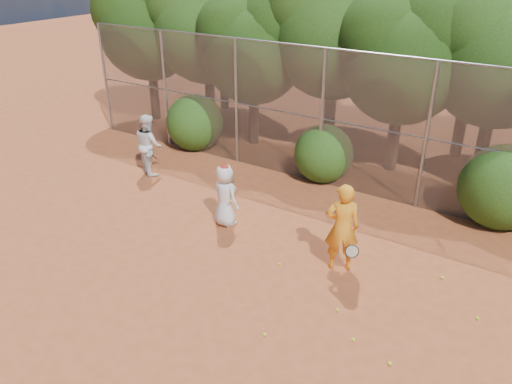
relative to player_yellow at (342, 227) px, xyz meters
The scene contains 24 objects.
ground 2.79m from the player_yellow, 123.13° to the right, with size 80.00×80.00×0.00m, color brown.
fence_back 4.25m from the player_yellow, 111.91° to the left, with size 20.05×0.09×4.03m.
tree_0 12.68m from the player_yellow, 151.64° to the left, with size 4.38×3.81×6.00m.
tree_1 10.97m from the player_yellow, 142.71° to the left, with size 4.64×4.03×6.35m.
tree_2 8.54m from the player_yellow, 136.03° to the left, with size 3.99×3.47×5.47m.
tree_3 8.19m from the player_yellow, 116.72° to the left, with size 4.89×4.26×6.70m.
tree_4 6.70m from the player_yellow, 98.13° to the left, with size 4.19×3.64×5.73m.
tree_5 7.68m from the player_yellow, 76.58° to the left, with size 4.51×3.92×6.17m.
tree_9 13.18m from the player_yellow, 137.19° to the left, with size 4.83×4.20×6.62m.
tree_10 10.52m from the player_yellow, 116.14° to the left, with size 5.15×4.48×7.06m.
tree_11 9.05m from the player_yellow, 85.68° to the left, with size 4.64×4.03×6.35m.
bush_0 8.49m from the player_yellow, 150.93° to the left, with size 2.00×2.00×2.00m, color #1E4310.
bush_1 4.78m from the player_yellow, 120.39° to the left, with size 1.80×1.80×1.80m, color #1E4310.
bush_2 4.87m from the player_yellow, 57.97° to the left, with size 2.20×2.20×2.20m, color #1E4310.
player_yellow is the anchor object (origin of this frame).
player_teen 3.28m from the player_yellow, behind, with size 0.90×0.70×1.66m.
player_white 7.38m from the player_yellow, 167.46° to the left, with size 1.15×1.06×1.90m.
ball_0 1.83m from the player_yellow, 66.69° to the right, with size 0.07×0.07×0.07m, color #C9D827.
ball_1 3.15m from the player_yellow, ahead, with size 0.07×0.07×0.07m, color #C9D827.
ball_2 2.54m from the player_yellow, 59.37° to the right, with size 0.07×0.07×0.07m, color #C9D827.
ball_3 3.12m from the player_yellow, 48.61° to the right, with size 0.07×0.07×0.07m, color #C9D827.
ball_4 1.66m from the player_yellow, 149.53° to the right, with size 0.07×0.07×0.07m, color #C9D827.
ball_5 2.43m from the player_yellow, 21.09° to the left, with size 0.07×0.07×0.07m, color #C9D827.
ball_6 2.96m from the player_yellow, 94.84° to the right, with size 0.07×0.07×0.07m, color #C9D827.
Camera 1 is at (4.89, -6.65, 6.48)m, focal length 35.00 mm.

